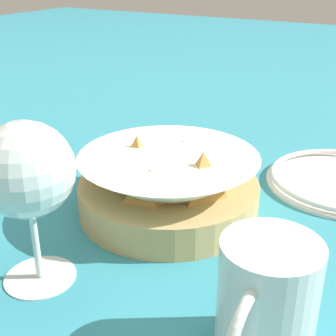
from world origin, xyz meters
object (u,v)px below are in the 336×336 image
wine_glass (26,174)px  sauce_cup (28,184)px  food_basket (169,186)px  beer_mug (266,305)px

wine_glass → sauce_cup: bearing=-130.9°
food_basket → beer_mug: (0.16, 0.19, 0.01)m
wine_glass → beer_mug: 0.24m
wine_glass → beer_mug: size_ratio=1.39×
wine_glass → beer_mug: bearing=95.6°
food_basket → sauce_cup: (0.06, -0.19, -0.02)m
beer_mug → food_basket: bearing=-131.3°
wine_glass → beer_mug: (-0.02, 0.23, -0.07)m
sauce_cup → beer_mug: bearing=74.8°
sauce_cup → beer_mug: size_ratio=0.89×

